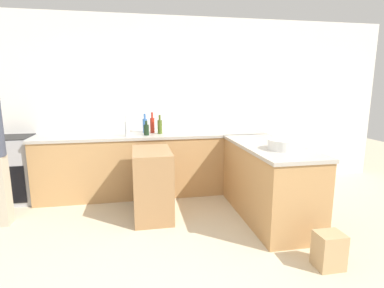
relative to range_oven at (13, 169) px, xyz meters
The scene contains 13 objects.
ground_plane 2.99m from the range_oven, 47.53° to the right, with size 14.00×14.00×0.00m, color beige.
wall_back 2.21m from the range_oven, ahead, with size 8.00×0.06×2.70m.
counter_back 2.00m from the range_oven, ahead, with size 3.39×0.68×0.93m.
counter_peninsula 3.55m from the range_oven, 19.30° to the right, with size 0.69×1.66×0.93m.
range_oven is the anchor object (origin of this frame).
island_table 2.12m from the range_oven, 24.80° to the right, with size 0.47×0.77×0.86m.
mixing_bowl 3.73m from the range_oven, 23.23° to the right, with size 0.37×0.37×0.12m.
olive_oil_bottle 2.18m from the range_oven, ahead, with size 0.07×0.07×0.28m.
hot_sauce_bottle 2.08m from the range_oven, ahead, with size 0.07×0.07×0.32m.
wine_bottle_dark 1.98m from the range_oven, ahead, with size 0.08×0.08×0.21m.
water_bottle_blue 1.97m from the range_oven, ahead, with size 0.07×0.07×0.29m.
vinegar_bottle_clear 1.73m from the range_oven, ahead, with size 0.06×0.06×0.29m.
paper_bag 4.15m from the range_oven, 34.02° to the right, with size 0.24×0.21×0.33m.
Camera 1 is at (-0.25, -2.34, 1.63)m, focal length 28.00 mm.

